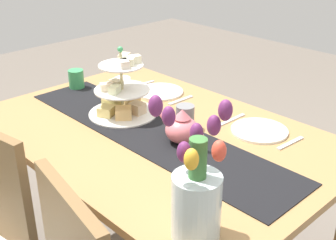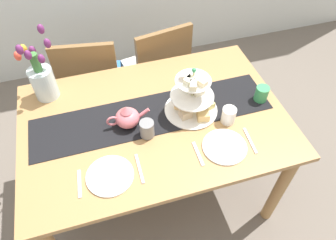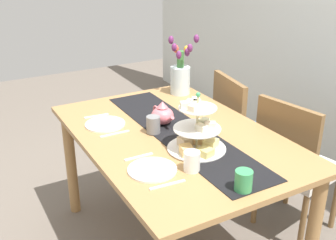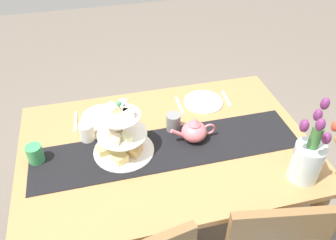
{
  "view_description": "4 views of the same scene",
  "coord_description": "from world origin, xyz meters",
  "px_view_note": "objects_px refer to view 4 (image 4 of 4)",
  "views": [
    {
      "loc": [
        -1.21,
        1.1,
        1.58
      ],
      "look_at": [
        -0.02,
        -0.05,
        0.81
      ],
      "focal_mm": 47.73,
      "sensor_mm": 36.0,
      "label": 1
    },
    {
      "loc": [
        -0.26,
        -1.12,
        2.08
      ],
      "look_at": [
        0.06,
        -0.08,
        0.83
      ],
      "focal_mm": 33.49,
      "sensor_mm": 36.0,
      "label": 2
    },
    {
      "loc": [
        1.78,
        -1.04,
        1.74
      ],
      "look_at": [
        -0.05,
        -0.02,
        0.84
      ],
      "focal_mm": 44.17,
      "sensor_mm": 36.0,
      "label": 3
    },
    {
      "loc": [
        0.3,
        1.24,
        1.98
      ],
      "look_at": [
        -0.03,
        -0.07,
        0.87
      ],
      "focal_mm": 36.76,
      "sensor_mm": 36.0,
      "label": 4
    }
  ],
  "objects_px": {
    "dinner_plate_left": "(203,102)",
    "dinner_plate_right": "(102,117)",
    "tiered_cake_stand": "(122,138)",
    "teapot": "(194,131)",
    "fork_left": "(226,99)",
    "mug_white_text": "(87,132)",
    "knife_left": "(180,106)",
    "dining_table": "(166,159)",
    "mug_grey": "(173,122)",
    "fork_right": "(128,114)",
    "knife_right": "(76,121)",
    "tulip_vase": "(309,156)",
    "mug_orange": "(35,154)"
  },
  "relations": [
    {
      "from": "teapot",
      "to": "mug_white_text",
      "type": "relative_size",
      "value": 2.51
    },
    {
      "from": "dinner_plate_left",
      "to": "dinner_plate_right",
      "type": "distance_m",
      "value": 0.59
    },
    {
      "from": "dinner_plate_right",
      "to": "dinner_plate_left",
      "type": "bearing_deg",
      "value": 180.0
    },
    {
      "from": "teapot",
      "to": "knife_left",
      "type": "distance_m",
      "value": 0.3
    },
    {
      "from": "dining_table",
      "to": "teapot",
      "type": "xyz_separation_m",
      "value": [
        -0.15,
        0.0,
        0.17
      ]
    },
    {
      "from": "tulip_vase",
      "to": "mug_grey",
      "type": "xyz_separation_m",
      "value": [
        0.49,
        -0.46,
        -0.08
      ]
    },
    {
      "from": "teapot",
      "to": "mug_orange",
      "type": "relative_size",
      "value": 2.51
    },
    {
      "from": "tiered_cake_stand",
      "to": "teapot",
      "type": "height_order",
      "value": "tiered_cake_stand"
    },
    {
      "from": "dinner_plate_left",
      "to": "mug_white_text",
      "type": "xyz_separation_m",
      "value": [
        0.68,
        0.16,
        0.04
      ]
    },
    {
      "from": "dining_table",
      "to": "knife_left",
      "type": "bearing_deg",
      "value": -117.56
    },
    {
      "from": "dinner_plate_right",
      "to": "mug_orange",
      "type": "bearing_deg",
      "value": 37.56
    },
    {
      "from": "dinner_plate_left",
      "to": "mug_grey",
      "type": "xyz_separation_m",
      "value": [
        0.23,
        0.19,
        0.05
      ]
    },
    {
      "from": "tulip_vase",
      "to": "fork_left",
      "type": "relative_size",
      "value": 2.78
    },
    {
      "from": "fork_right",
      "to": "mug_grey",
      "type": "relative_size",
      "value": 1.58
    },
    {
      "from": "knife_left",
      "to": "dinner_plate_right",
      "type": "distance_m",
      "value": 0.45
    },
    {
      "from": "knife_left",
      "to": "mug_white_text",
      "type": "relative_size",
      "value": 1.79
    },
    {
      "from": "knife_right",
      "to": "teapot",
      "type": "bearing_deg",
      "value": 153.45
    },
    {
      "from": "mug_white_text",
      "to": "tiered_cake_stand",
      "type": "bearing_deg",
      "value": 140.93
    },
    {
      "from": "fork_right",
      "to": "mug_orange",
      "type": "distance_m",
      "value": 0.55
    },
    {
      "from": "dining_table",
      "to": "mug_white_text",
      "type": "bearing_deg",
      "value": -19.33
    },
    {
      "from": "fork_left",
      "to": "mug_orange",
      "type": "relative_size",
      "value": 1.58
    },
    {
      "from": "dinner_plate_right",
      "to": "knife_right",
      "type": "bearing_deg",
      "value": 0.0
    },
    {
      "from": "tiered_cake_stand",
      "to": "dinner_plate_right",
      "type": "relative_size",
      "value": 1.32
    },
    {
      "from": "mug_grey",
      "to": "dinner_plate_right",
      "type": "bearing_deg",
      "value": -28.11
    },
    {
      "from": "dinner_plate_left",
      "to": "knife_right",
      "type": "bearing_deg",
      "value": 0.0
    },
    {
      "from": "dinner_plate_left",
      "to": "mug_orange",
      "type": "xyz_separation_m",
      "value": [
        0.93,
        0.26,
        0.04
      ]
    },
    {
      "from": "tulip_vase",
      "to": "mug_grey",
      "type": "height_order",
      "value": "tulip_vase"
    },
    {
      "from": "dining_table",
      "to": "fork_right",
      "type": "height_order",
      "value": "fork_right"
    },
    {
      "from": "dining_table",
      "to": "fork_left",
      "type": "bearing_deg",
      "value": -146.44
    },
    {
      "from": "fork_left",
      "to": "dinner_plate_right",
      "type": "bearing_deg",
      "value": 0.0
    },
    {
      "from": "mug_grey",
      "to": "mug_white_text",
      "type": "distance_m",
      "value": 0.45
    },
    {
      "from": "fork_right",
      "to": "mug_white_text",
      "type": "xyz_separation_m",
      "value": [
        0.23,
        0.16,
        0.04
      ]
    },
    {
      "from": "knife_left",
      "to": "fork_right",
      "type": "bearing_deg",
      "value": 0.0
    },
    {
      "from": "teapot",
      "to": "dinner_plate_left",
      "type": "bearing_deg",
      "value": -117.1
    },
    {
      "from": "knife_left",
      "to": "dining_table",
      "type": "bearing_deg",
      "value": 62.44
    },
    {
      "from": "dining_table",
      "to": "knife_right",
      "type": "relative_size",
      "value": 8.64
    },
    {
      "from": "tulip_vase",
      "to": "dinner_plate_left",
      "type": "xyz_separation_m",
      "value": [
        0.26,
        -0.66,
        -0.13
      ]
    },
    {
      "from": "fork_right",
      "to": "mug_white_text",
      "type": "height_order",
      "value": "mug_white_text"
    },
    {
      "from": "knife_right",
      "to": "mug_grey",
      "type": "height_order",
      "value": "mug_grey"
    },
    {
      "from": "tiered_cake_stand",
      "to": "dinner_plate_left",
      "type": "bearing_deg",
      "value": -150.54
    },
    {
      "from": "dining_table",
      "to": "fork_right",
      "type": "relative_size",
      "value": 9.79
    },
    {
      "from": "teapot",
      "to": "dinner_plate_left",
      "type": "xyz_separation_m",
      "value": [
        -0.15,
        -0.29,
        -0.05
      ]
    },
    {
      "from": "teapot",
      "to": "mug_white_text",
      "type": "height_order",
      "value": "teapot"
    },
    {
      "from": "dining_table",
      "to": "knife_left",
      "type": "height_order",
      "value": "knife_left"
    },
    {
      "from": "fork_left",
      "to": "dinner_plate_left",
      "type": "bearing_deg",
      "value": 0.0
    },
    {
      "from": "teapot",
      "to": "knife_left",
      "type": "height_order",
      "value": "teapot"
    },
    {
      "from": "tulip_vase",
      "to": "mug_orange",
      "type": "relative_size",
      "value": 4.39
    },
    {
      "from": "tulip_vase",
      "to": "dinner_plate_left",
      "type": "relative_size",
      "value": 1.81
    },
    {
      "from": "dining_table",
      "to": "knife_left",
      "type": "relative_size",
      "value": 8.64
    },
    {
      "from": "dinner_plate_left",
      "to": "knife_right",
      "type": "height_order",
      "value": "dinner_plate_left"
    }
  ]
}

